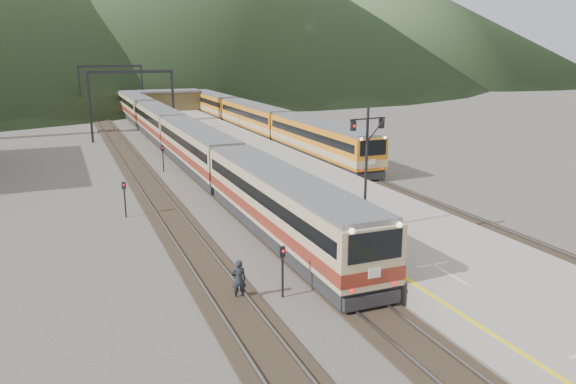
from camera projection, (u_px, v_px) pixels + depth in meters
name	position (u px, v px, depth m)	size (l,w,h in m)	color
track_main	(187.00, 160.00, 52.95)	(2.60, 200.00, 0.23)	black
track_far	(133.00, 164.00, 51.11)	(2.60, 200.00, 0.23)	black
track_second	(299.00, 152.00, 57.16)	(2.60, 200.00, 0.23)	black
platform	(250.00, 155.00, 53.10)	(8.00, 100.00, 1.00)	gray
gantry_near	(132.00, 92.00, 64.01)	(9.55, 0.25, 8.00)	black
gantry_far	(111.00, 81.00, 86.45)	(9.55, 0.25, 8.00)	black
station_shed	(169.00, 100.00, 88.49)	(9.40, 4.40, 3.10)	brown
hill_c	(353.00, 15.00, 239.73)	(160.00, 160.00, 50.00)	#334B2A
main_train	(175.00, 132.00, 57.39)	(2.89, 79.29, 3.53)	tan
second_train	(254.00, 119.00, 69.41)	(2.80, 57.39, 3.41)	orange
signal_mast	(367.00, 156.00, 28.60)	(2.19, 0.47, 6.43)	black
short_signal_a	(283.00, 265.00, 23.42)	(0.24, 0.20, 2.27)	black
short_signal_b	(163.00, 155.00, 47.94)	(0.26, 0.23, 2.27)	black
short_signal_c	(124.00, 195.00, 34.79)	(0.27, 0.24, 2.27)	black
worker	(239.00, 279.00, 23.42)	(0.63, 0.42, 1.74)	black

